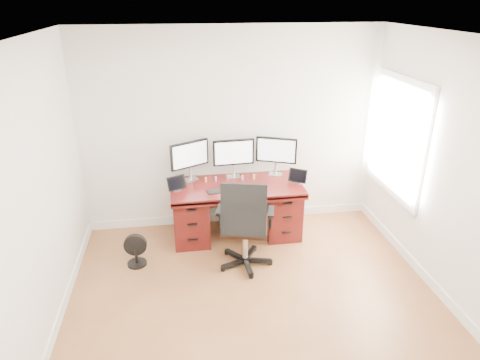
{
  "coord_description": "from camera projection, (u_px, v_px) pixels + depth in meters",
  "views": [
    {
      "loc": [
        -0.71,
        -3.21,
        3.02
      ],
      "look_at": [
        0.0,
        1.5,
        0.95
      ],
      "focal_mm": 32.0,
      "sensor_mm": 36.0,
      "label": 1
    }
  ],
  "objects": [
    {
      "name": "desk",
      "position": [
        236.0,
        208.0,
        5.71
      ],
      "size": [
        1.7,
        0.8,
        0.75
      ],
      "color": "#511210",
      "rests_on": "ground"
    },
    {
      "name": "keyboard",
      "position": [
        241.0,
        189.0,
        5.4
      ],
      "size": [
        0.28,
        0.2,
        0.01
      ],
      "primitive_type": "cube",
      "rotation": [
        0.0,
        0.0,
        0.4
      ],
      "color": "silver",
      "rests_on": "desk"
    },
    {
      "name": "tablet_right",
      "position": [
        298.0,
        177.0,
        5.58
      ],
      "size": [
        0.24,
        0.19,
        0.19
      ],
      "rotation": [
        0.0,
        0.0,
        -0.57
      ],
      "color": "silver",
      "rests_on": "desk"
    },
    {
      "name": "back_wall",
      "position": [
        232.0,
        131.0,
        5.71
      ],
      "size": [
        4.0,
        0.1,
        2.7
      ],
      "primitive_type": "cube",
      "color": "white",
      "rests_on": "ground"
    },
    {
      "name": "office_chair",
      "position": [
        245.0,
        239.0,
        5.03
      ],
      "size": [
        0.74,
        0.74,
        1.16
      ],
      "rotation": [
        0.0,
        0.0,
        -0.24
      ],
      "color": "black",
      "rests_on": "ground"
    },
    {
      "name": "floor_fan",
      "position": [
        136.0,
        251.0,
        5.13
      ],
      "size": [
        0.28,
        0.23,
        0.4
      ],
      "rotation": [
        0.0,
        0.0,
        -0.06
      ],
      "color": "black",
      "rests_on": "ground"
    },
    {
      "name": "figurine_purple",
      "position": [
        216.0,
        179.0,
        5.63
      ],
      "size": [
        0.03,
        0.03,
        0.08
      ],
      "color": "#9C5CDB",
      "rests_on": "desk"
    },
    {
      "name": "figurine_yellow",
      "position": [
        254.0,
        176.0,
        5.7
      ],
      "size": [
        0.03,
        0.03,
        0.08
      ],
      "color": "#D0B86A",
      "rests_on": "desk"
    },
    {
      "name": "figurine_pink",
      "position": [
        242.0,
        177.0,
        5.68
      ],
      "size": [
        0.03,
        0.03,
        0.08
      ],
      "color": "pink",
      "rests_on": "desk"
    },
    {
      "name": "monitor_right",
      "position": [
        276.0,
        151.0,
        5.73
      ],
      "size": [
        0.52,
        0.24,
        0.53
      ],
      "rotation": [
        0.0,
        0.0,
        -0.38
      ],
      "color": "silver",
      "rests_on": "desk"
    },
    {
      "name": "tablet_left",
      "position": [
        177.0,
        184.0,
        5.36
      ],
      "size": [
        0.25,
        0.16,
        0.19
      ],
      "rotation": [
        0.0,
        0.0,
        0.42
      ],
      "color": "silver",
      "rests_on": "desk"
    },
    {
      "name": "phone",
      "position": [
        238.0,
        185.0,
        5.53
      ],
      "size": [
        0.13,
        0.1,
        0.01
      ],
      "primitive_type": "cube",
      "rotation": [
        0.0,
        0.0,
        -0.33
      ],
      "color": "black",
      "rests_on": "desk"
    },
    {
      "name": "ground",
      "position": [
        263.0,
        328.0,
        4.21
      ],
      "size": [
        4.5,
        4.5,
        0.0
      ],
      "primitive_type": "plane",
      "color": "brown",
      "rests_on": "ground"
    },
    {
      "name": "monitor_left",
      "position": [
        190.0,
        156.0,
        5.58
      ],
      "size": [
        0.5,
        0.29,
        0.53
      ],
      "rotation": [
        0.0,
        0.0,
        0.48
      ],
      "color": "silver",
      "rests_on": "desk"
    },
    {
      "name": "trackpad",
      "position": [
        254.0,
        191.0,
        5.36
      ],
      "size": [
        0.16,
        0.16,
        0.01
      ],
      "primitive_type": "cube",
      "rotation": [
        0.0,
        0.0,
        0.27
      ],
      "color": "#B7B9BE",
      "rests_on": "desk"
    },
    {
      "name": "drawing_tablet",
      "position": [
        216.0,
        191.0,
        5.36
      ],
      "size": [
        0.24,
        0.18,
        0.01
      ],
      "primitive_type": "cube",
      "rotation": [
        0.0,
        0.0,
        0.22
      ],
      "color": "black",
      "rests_on": "desk"
    },
    {
      "name": "monitor_center",
      "position": [
        234.0,
        154.0,
        5.65
      ],
      "size": [
        0.55,
        0.15,
        0.53
      ],
      "rotation": [
        0.0,
        0.0,
        0.07
      ],
      "color": "silver",
      "rests_on": "desk"
    },
    {
      "name": "figurine_brown",
      "position": [
        227.0,
        178.0,
        5.65
      ],
      "size": [
        0.03,
        0.03,
        0.08
      ],
      "color": "#93564C",
      "rests_on": "desk"
    },
    {
      "name": "figurine_orange",
      "position": [
        206.0,
        179.0,
        5.61
      ],
      "size": [
        0.03,
        0.03,
        0.08
      ],
      "color": "#F57F4E",
      "rests_on": "desk"
    },
    {
      "name": "right_wall",
      "position": [
        470.0,
        186.0,
        4.04
      ],
      "size": [
        0.1,
        4.5,
        2.7
      ],
      "color": "white",
      "rests_on": "ground"
    }
  ]
}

